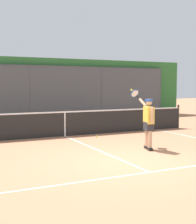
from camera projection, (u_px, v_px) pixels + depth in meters
The scene contains 6 objects.
ground_plane at pixel (125, 162), 8.22m from camera, with size 60.00×60.00×0.00m, color #B27551.
court_line_markings at pixel (158, 176), 6.94m from camera, with size 8.63×10.37×0.01m.
fence_backdrop at pixel (27, 89), 17.75m from camera, with size 20.19×1.37×3.47m.
tennis_net at pixel (65, 123), 12.29m from camera, with size 11.08×0.09×1.07m.
tennis_player at pixel (148, 120), 9.71m from camera, with size 0.33×1.35×1.84m.
tennis_ball_near_baseline at pixel (97, 136), 12.10m from camera, with size 0.07×0.07×0.07m, color #C1D138.
Camera 1 is at (4.11, 7.00, 1.97)m, focal length 51.29 mm.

